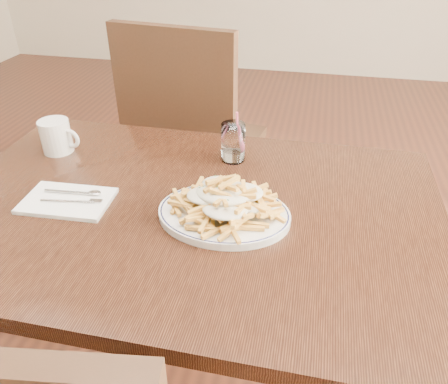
% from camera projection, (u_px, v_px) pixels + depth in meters
% --- Properties ---
extents(table, '(1.20, 0.80, 0.75)m').
position_uv_depth(table, '(188.00, 231.00, 1.08)').
color(table, black).
rests_on(table, ground).
extents(chair_far, '(0.53, 0.53, 1.02)m').
position_uv_depth(chair_far, '(190.00, 133.00, 1.78)').
color(chair_far, black).
rests_on(chair_far, ground).
extents(fries_plate, '(0.34, 0.31, 0.02)m').
position_uv_depth(fries_plate, '(224.00, 214.00, 0.99)').
color(fries_plate, white).
rests_on(fries_plate, table).
extents(loaded_fries, '(0.27, 0.23, 0.07)m').
position_uv_depth(loaded_fries, '(224.00, 197.00, 0.96)').
color(loaded_fries, gold).
rests_on(loaded_fries, fries_plate).
extents(napkin, '(0.21, 0.15, 0.01)m').
position_uv_depth(napkin, '(67.00, 201.00, 1.04)').
color(napkin, white).
rests_on(napkin, table).
extents(cutlery, '(0.17, 0.07, 0.01)m').
position_uv_depth(cutlery, '(68.00, 197.00, 1.04)').
color(cutlery, silver).
rests_on(cutlery, napkin).
extents(water_glass, '(0.07, 0.07, 0.15)m').
position_uv_depth(water_glass, '(233.00, 144.00, 1.20)').
color(water_glass, white).
rests_on(water_glass, table).
extents(coffee_mug, '(0.12, 0.09, 0.09)m').
position_uv_depth(coffee_mug, '(57.00, 136.00, 1.25)').
color(coffee_mug, white).
rests_on(coffee_mug, table).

